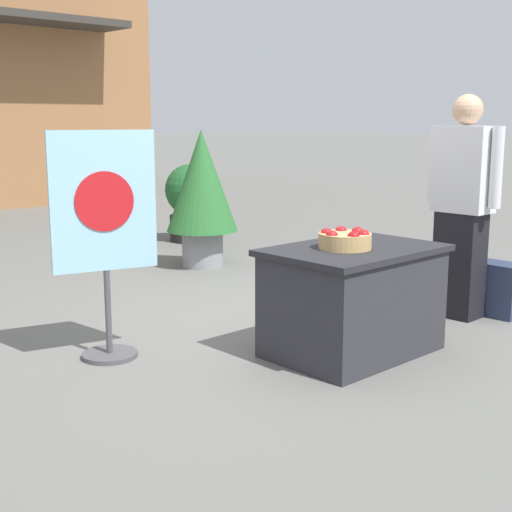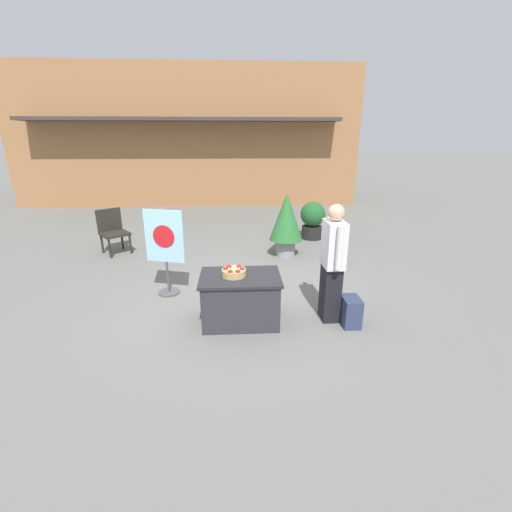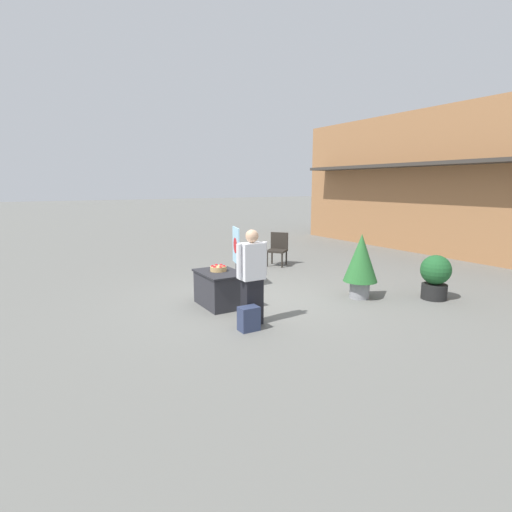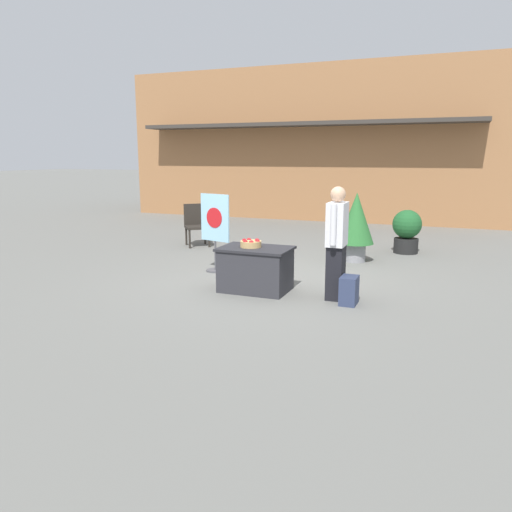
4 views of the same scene
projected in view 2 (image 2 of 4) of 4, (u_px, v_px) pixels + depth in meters
ground_plane at (241, 297)px, 5.77m from camera, size 120.00×120.00×0.00m
storefront_building at (192, 138)px, 14.57m from camera, size 13.02×5.27×5.07m
display_table at (241, 299)px, 4.90m from camera, size 1.13×0.78×0.71m
apple_basket at (234, 272)px, 4.77m from camera, size 0.34×0.34×0.13m
person_visitor at (332, 263)px, 4.81m from camera, size 0.26×0.61×1.71m
backpack at (351, 312)px, 4.85m from camera, size 0.24×0.34×0.42m
poster_board at (165, 248)px, 5.64m from camera, size 0.66×0.36×1.46m
patio_chair at (112, 229)px, 7.84m from camera, size 0.77×0.77×1.01m
potted_plant_far_left at (313, 219)px, 8.95m from camera, size 0.64×0.64×0.97m
potted_plant_near_right at (286, 220)px, 7.53m from camera, size 0.74×0.74×1.42m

